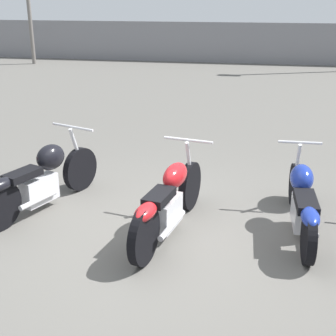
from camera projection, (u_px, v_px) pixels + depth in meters
The scene contains 5 objects.
ground_plane at pixel (160, 232), 5.83m from camera, with size 60.00×60.00×0.00m, color #5B5954.
fence_back at pixel (235, 43), 19.90m from camera, with size 40.00×0.04×1.69m.
motorcycle_slot_1 at pixel (41, 179), 6.32m from camera, with size 1.00×2.08×1.02m.
motorcycle_slot_2 at pixel (169, 202), 5.63m from camera, with size 0.72×2.16×1.03m.
motorcycle_slot_3 at pixel (302, 201), 5.72m from camera, with size 0.57×2.16×0.95m.
Camera 1 is at (1.09, -5.07, 2.78)m, focal length 50.00 mm.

